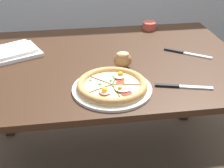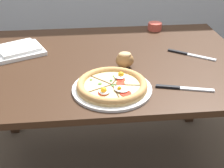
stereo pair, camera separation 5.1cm
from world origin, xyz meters
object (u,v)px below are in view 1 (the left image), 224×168
pizza (112,86)px  knife_spare (187,53)px  napkin_folded (14,52)px  ramekin_bowl (149,26)px  knife_main (183,87)px  bread_piece_near (123,59)px  dining_table (107,76)px

pizza → knife_spare: bearing=34.8°
napkin_folded → knife_spare: size_ratio=1.43×
pizza → ramekin_bowl: (0.34, 0.71, 0.00)m
ramekin_bowl → knife_main: size_ratio=0.37×
ramekin_bowl → bread_piece_near: bread_piece_near is taller
dining_table → napkin_folded: size_ratio=4.47×
dining_table → ramekin_bowl: bearing=51.6°
ramekin_bowl → bread_piece_near: (-0.26, -0.50, 0.02)m
ramekin_bowl → bread_piece_near: bearing=-117.6°
knife_main → knife_spare: (0.14, 0.33, 0.00)m
pizza → bread_piece_near: size_ratio=3.67×
ramekin_bowl → knife_spare: (0.10, -0.40, -0.02)m
napkin_folded → bread_piece_near: bearing=-22.7°
napkin_folded → knife_main: size_ratio=1.28×
bread_piece_near → knife_spare: 0.38m
dining_table → pizza: bearing=-93.2°
knife_main → knife_spare: same height
ramekin_bowl → napkin_folded: (-0.80, -0.27, -0.01)m
dining_table → pizza: (-0.02, -0.30, 0.11)m
ramekin_bowl → knife_spare: ramekin_bowl is taller
pizza → ramekin_bowl: bearing=64.2°
knife_spare → pizza: bearing=-109.5°
pizza → bread_piece_near: bread_piece_near is taller
napkin_folded → knife_main: napkin_folded is taller
ramekin_bowl → napkin_folded: ramekin_bowl is taller
pizza → napkin_folded: 0.63m
pizza → napkin_folded: pizza is taller
dining_table → knife_main: (0.29, -0.32, 0.09)m
dining_table → napkin_folded: napkin_folded is taller
dining_table → bread_piece_near: bearing=-52.6°
bread_piece_near → knife_main: bearing=-46.2°
bread_piece_near → ramekin_bowl: bearing=62.4°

